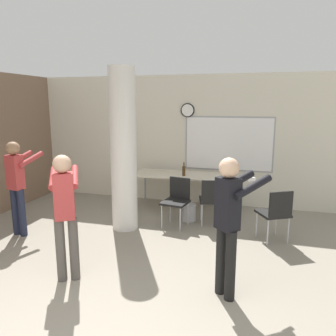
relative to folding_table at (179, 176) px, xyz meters
name	(u,v)px	position (x,y,z in m)	size (l,w,h in m)	color
wall_back	(189,140)	(0.07, 0.59, 0.70)	(8.00, 0.15, 2.80)	beige
support_pillar	(123,151)	(-0.68, -1.32, 0.70)	(0.45, 0.45, 2.80)	silver
folding_table	(179,176)	(0.00, 0.00, 0.00)	(1.87, 0.79, 0.75)	beige
bottle_on_table	(184,171)	(0.12, -0.12, 0.15)	(0.07, 0.07, 0.27)	#4C3319
waste_bin	(189,212)	(0.35, -0.66, -0.54)	(0.28, 0.28, 0.32)	#B2B2B7
chair_table_front	(177,198)	(0.18, -0.95, -0.19)	(0.51, 0.51, 0.87)	black
chair_table_right	(212,198)	(0.79, -0.77, -0.19)	(0.52, 0.52, 0.87)	black
chair_mid_room	(276,211)	(1.87, -1.24, -0.19)	(0.60, 0.60, 0.87)	black
person_playing_side	(229,217)	(1.28, -2.97, 0.26)	(0.62, 0.64, 1.63)	black
person_watching_back	(17,181)	(-2.27, -2.08, 0.23)	(0.43, 0.61, 1.59)	#1E2338
person_playing_front	(65,208)	(-0.70, -3.13, 0.24)	(0.55, 0.64, 1.60)	#514C47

